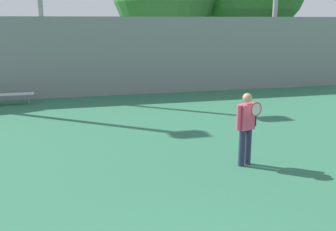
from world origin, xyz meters
The scene contains 3 objects.
tennis_player centered at (2.97, 5.24, 0.94)m, with size 0.53×0.48×1.66m.
bench_adjacent_court centered at (-3.22, 13.43, 0.40)m, with size 2.18×0.40×0.44m.
back_fence centered at (0.00, 14.46, 1.67)m, with size 24.54×0.06×3.34m.
Camera 1 is at (-0.80, -2.48, 3.21)m, focal length 42.00 mm.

